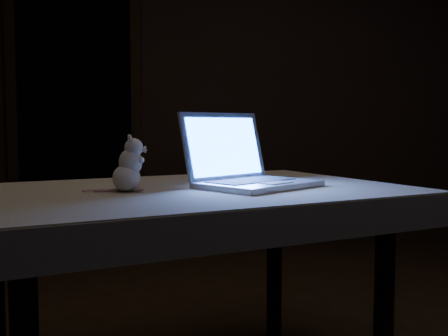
{
  "coord_description": "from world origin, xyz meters",
  "views": [
    {
      "loc": [
        -0.26,
        -2.12,
        1.0
      ],
      "look_at": [
        -0.1,
        -0.09,
        0.85
      ],
      "focal_mm": 45.0,
      "sensor_mm": 36.0,
      "label": 1
    }
  ],
  "objects": [
    {
      "name": "table",
      "position": [
        -0.24,
        -0.12,
        0.38
      ],
      "size": [
        1.68,
        1.42,
        0.77
      ],
      "primitive_type": null,
      "rotation": [
        0.0,
        0.0,
        0.41
      ],
      "color": "black",
      "rests_on": "floor"
    },
    {
      "name": "tablecloth",
      "position": [
        -0.33,
        -0.17,
        0.72
      ],
      "size": [
        1.85,
        1.64,
        0.11
      ],
      "primitive_type": null,
      "rotation": [
        0.0,
        0.0,
        0.49
      ],
      "color": "beige",
      "rests_on": "table"
    },
    {
      "name": "back_wall",
      "position": [
        0.0,
        2.5,
        1.3
      ],
      "size": [
        4.5,
        0.04,
        2.6
      ],
      "primitive_type": "cube",
      "color": "black",
      "rests_on": "ground"
    },
    {
      "name": "doorway",
      "position": [
        -1.1,
        2.5,
        1.06
      ],
      "size": [
        1.06,
        0.36,
        2.13
      ],
      "primitive_type": null,
      "color": "black",
      "rests_on": "back_wall"
    },
    {
      "name": "laptop",
      "position": [
        0.03,
        -0.1,
        0.92
      ],
      "size": [
        0.55,
        0.54,
        0.28
      ],
      "primitive_type": null,
      "rotation": [
        0.0,
        0.0,
        0.72
      ],
      "color": "silver",
      "rests_on": "tablecloth"
    },
    {
      "name": "plush_mouse",
      "position": [
        -0.44,
        -0.2,
        0.87
      ],
      "size": [
        0.19,
        0.19,
        0.19
      ],
      "primitive_type": null,
      "rotation": [
        0.0,
        0.0,
        0.48
      ],
      "color": "white",
      "rests_on": "tablecloth"
    }
  ]
}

